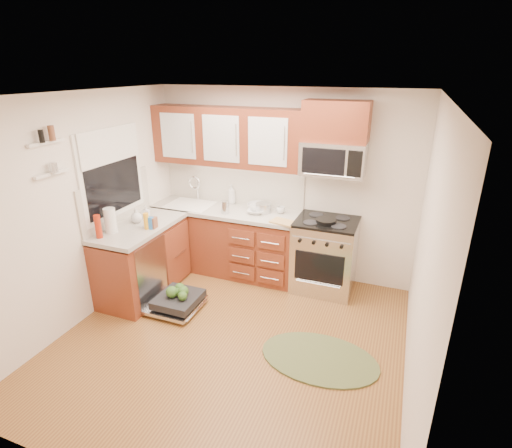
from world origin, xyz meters
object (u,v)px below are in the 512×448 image
at_px(range, 325,255).
at_px(sink, 191,213).
at_px(paper_towel_roll, 110,220).
at_px(bowl_b, 258,207).
at_px(upper_cabinets, 227,137).
at_px(stock_pot, 263,208).
at_px(dishwasher, 176,302).
at_px(bowl_a, 256,211).
at_px(skillet, 326,221).
at_px(cup, 281,210).
at_px(rug, 319,358).
at_px(cutting_board, 283,222).
at_px(microwave, 333,159).

height_order(range, sink, range).
xyz_separation_m(sink, paper_towel_roll, (-0.35, -1.20, 0.27)).
bearing_deg(bowl_b, upper_cabinets, 178.23).
height_order(sink, stock_pot, stock_pot).
height_order(range, dishwasher, range).
bearing_deg(bowl_a, skillet, -4.41).
distance_m(bowl_a, cup, 0.33).
distance_m(rug, cutting_board, 1.69).
distance_m(stock_pot, bowl_a, 0.11).
distance_m(upper_cabinets, stock_pot, 1.04).
distance_m(range, bowl_a, 1.05).
xyz_separation_m(upper_cabinets, bowl_a, (0.47, -0.16, -0.92)).
height_order(upper_cabinets, paper_towel_roll, upper_cabinets).
distance_m(bowl_a, bowl_b, 0.15).
bearing_deg(range, cup, 169.59).
relative_size(range, stock_pot, 4.56).
xyz_separation_m(rug, bowl_b, (-1.24, 1.52, 0.96)).
xyz_separation_m(sink, dishwasher, (0.39, -1.12, -0.70)).
xyz_separation_m(range, microwave, (0.00, 0.12, 1.23)).
bearing_deg(bowl_a, cup, 23.07).
xyz_separation_m(skillet, bowl_a, (-0.94, 0.07, -0.02)).
distance_m(sink, rug, 2.71).
distance_m(sink, bowl_b, 0.99).
distance_m(dishwasher, stock_pot, 1.63).
height_order(range, cutting_board, range).
relative_size(bowl_b, cup, 2.53).
relative_size(dishwasher, cutting_board, 2.28).
bearing_deg(range, upper_cabinets, 174.11).
xyz_separation_m(cutting_board, cup, (-0.14, 0.33, 0.03)).
bearing_deg(sink, cutting_board, -7.96).
bearing_deg(bowl_b, cup, -2.45).
xyz_separation_m(range, bowl_a, (-0.94, -0.01, 0.48)).
distance_m(upper_cabinets, bowl_a, 1.04).
distance_m(skillet, cup, 0.67).
height_order(range, stock_pot, stock_pot).
xyz_separation_m(microwave, cutting_board, (-0.50, -0.33, -0.76)).
bearing_deg(paper_towel_roll, upper_cabinets, 57.16).
xyz_separation_m(rug, skillet, (-0.27, 1.31, 0.96)).
bearing_deg(cutting_board, range, 22.78).
height_order(rug, cup, cup).
bearing_deg(sink, paper_towel_roll, -106.25).
bearing_deg(skillet, dishwasher, -145.85).
xyz_separation_m(microwave, stock_pot, (-0.86, -0.06, -0.71)).
bearing_deg(bowl_a, paper_towel_roll, -138.17).
relative_size(stock_pot, paper_towel_roll, 0.71).
height_order(microwave, bowl_b, microwave).
distance_m(rug, bowl_b, 2.18).
distance_m(dishwasher, bowl_b, 1.64).
relative_size(cutting_board, bowl_a, 1.36).
relative_size(sink, cup, 5.56).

